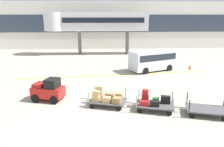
{
  "coord_description": "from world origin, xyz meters",
  "views": [
    {
      "loc": [
        0.29,
        -12.76,
        5.79
      ],
      "look_at": [
        1.11,
        3.86,
        1.31
      ],
      "focal_mm": 35.72,
      "sensor_mm": 36.0,
      "label": 1
    }
  ],
  "objects_px": {
    "baggage_cart_lead": "(107,98)",
    "baggage_cart_tail": "(206,109)",
    "baggage_tug": "(48,90)",
    "baggage_cart_middle": "(154,102)",
    "shuttle_van": "(153,59)",
    "safety_cone_near": "(190,67)"
  },
  "relations": [
    {
      "from": "baggage_cart_lead",
      "to": "baggage_cart_tail",
      "type": "relative_size",
      "value": 1.0
    },
    {
      "from": "baggage_tug",
      "to": "baggage_cart_middle",
      "type": "xyz_separation_m",
      "value": [
        6.86,
        -1.88,
        -0.26
      ]
    },
    {
      "from": "baggage_tug",
      "to": "baggage_cart_lead",
      "type": "height_order",
      "value": "baggage_tug"
    },
    {
      "from": "baggage_tug",
      "to": "shuttle_van",
      "type": "xyz_separation_m",
      "value": [
        8.98,
        7.95,
        0.48
      ]
    },
    {
      "from": "baggage_tug",
      "to": "baggage_cart_tail",
      "type": "bearing_deg",
      "value": -15.74
    },
    {
      "from": "safety_cone_near",
      "to": "shuttle_van",
      "type": "bearing_deg",
      "value": -174.73
    },
    {
      "from": "baggage_cart_middle",
      "to": "baggage_cart_tail",
      "type": "height_order",
      "value": "baggage_cart_middle"
    },
    {
      "from": "baggage_tug",
      "to": "shuttle_van",
      "type": "relative_size",
      "value": 0.45
    },
    {
      "from": "shuttle_van",
      "to": "baggage_tug",
      "type": "bearing_deg",
      "value": -138.5
    },
    {
      "from": "baggage_cart_tail",
      "to": "safety_cone_near",
      "type": "height_order",
      "value": "baggage_cart_tail"
    },
    {
      "from": "baggage_cart_middle",
      "to": "baggage_tug",
      "type": "bearing_deg",
      "value": 164.68
    },
    {
      "from": "baggage_cart_middle",
      "to": "baggage_cart_tail",
      "type": "distance_m",
      "value": 3.05
    },
    {
      "from": "baggage_cart_middle",
      "to": "baggage_cart_tail",
      "type": "xyz_separation_m",
      "value": [
        2.92,
        -0.88,
        -0.15
      ]
    },
    {
      "from": "baggage_cart_lead",
      "to": "baggage_cart_middle",
      "type": "distance_m",
      "value": 2.98
    },
    {
      "from": "shuttle_van",
      "to": "safety_cone_near",
      "type": "height_order",
      "value": "shuttle_van"
    },
    {
      "from": "baggage_cart_lead",
      "to": "baggage_cart_middle",
      "type": "bearing_deg",
      "value": -14.77
    },
    {
      "from": "baggage_cart_middle",
      "to": "safety_cone_near",
      "type": "height_order",
      "value": "baggage_cart_middle"
    },
    {
      "from": "baggage_cart_lead",
      "to": "baggage_cart_tail",
      "type": "distance_m",
      "value": 6.03
    },
    {
      "from": "safety_cone_near",
      "to": "baggage_cart_lead",
      "type": "bearing_deg",
      "value": -134.2
    },
    {
      "from": "shuttle_van",
      "to": "safety_cone_near",
      "type": "distance_m",
      "value": 4.31
    },
    {
      "from": "baggage_cart_tail",
      "to": "safety_cone_near",
      "type": "relative_size",
      "value": 5.61
    },
    {
      "from": "safety_cone_near",
      "to": "baggage_cart_tail",
      "type": "bearing_deg",
      "value": -106.98
    }
  ]
}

